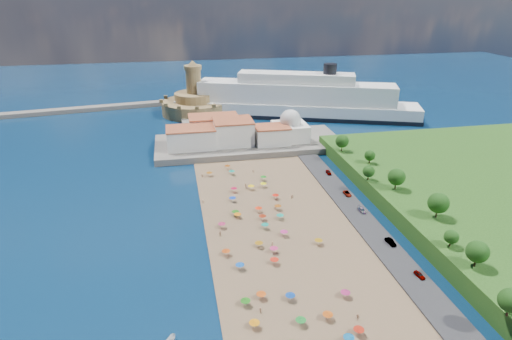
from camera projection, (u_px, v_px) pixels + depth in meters
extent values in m
plane|color=#071938|center=(259.00, 222.00, 141.79)|extent=(700.00, 700.00, 0.00)
cube|color=#59544C|center=(249.00, 144.00, 208.86)|extent=(90.00, 36.00, 3.00)
cube|color=#59544C|center=(199.00, 126.00, 236.66)|extent=(18.00, 70.00, 2.40)
cube|color=#59544C|center=(32.00, 113.00, 259.82)|extent=(199.03, 34.77, 2.60)
cube|color=silver|center=(191.00, 138.00, 197.92)|extent=(22.00, 14.00, 9.00)
cube|color=silver|center=(233.00, 132.00, 202.89)|extent=(18.00, 16.00, 11.00)
cube|color=silver|center=(272.00, 135.00, 203.06)|extent=(16.00, 12.00, 8.00)
cube|color=silver|center=(214.00, 127.00, 212.49)|extent=(24.00, 14.00, 10.00)
cube|color=silver|center=(290.00, 132.00, 208.45)|extent=(16.00, 16.00, 8.00)
sphere|color=silver|center=(290.00, 120.00, 206.10)|extent=(10.00, 10.00, 10.00)
cylinder|color=silver|center=(291.00, 112.00, 204.60)|extent=(1.20, 1.20, 1.60)
cylinder|color=#97814B|center=(195.00, 107.00, 262.63)|extent=(40.00, 40.00, 8.00)
cylinder|color=#97814B|center=(194.00, 97.00, 260.08)|extent=(24.00, 24.00, 5.00)
cylinder|color=#97814B|center=(194.00, 81.00, 256.36)|extent=(9.00, 9.00, 14.00)
cylinder|color=#97814B|center=(193.00, 67.00, 253.14)|extent=(10.40, 10.40, 2.40)
cone|color=#97814B|center=(192.00, 63.00, 252.08)|extent=(6.00, 6.00, 3.00)
cube|color=black|center=(295.00, 114.00, 258.52)|extent=(144.20, 69.53, 2.34)
cube|color=white|center=(295.00, 109.00, 257.28)|extent=(143.12, 68.81, 8.67)
cube|color=white|center=(296.00, 93.00, 253.32)|extent=(114.63, 55.41, 11.56)
cube|color=white|center=(296.00, 78.00, 249.91)|extent=(68.01, 35.50, 5.78)
cylinder|color=black|center=(330.00, 69.00, 244.99)|extent=(7.71, 7.71, 5.78)
cylinder|color=gray|center=(276.00, 197.00, 156.33)|extent=(0.07, 0.07, 2.00)
cone|color=red|center=(276.00, 194.00, 155.98)|extent=(2.50, 2.50, 0.60)
cylinder|color=gray|center=(290.00, 297.00, 105.46)|extent=(0.07, 0.07, 2.00)
cone|color=#0B3A98|center=(290.00, 294.00, 105.10)|extent=(2.50, 2.50, 0.60)
cylinder|color=gray|center=(238.00, 216.00, 143.18)|extent=(0.07, 0.07, 2.00)
cone|color=orange|center=(238.00, 213.00, 142.82)|extent=(2.50, 2.50, 0.60)
cylinder|color=gray|center=(234.00, 190.00, 161.57)|extent=(0.07, 0.07, 2.00)
cone|color=#BC0F38|center=(234.00, 188.00, 161.22)|extent=(2.50, 2.50, 0.60)
cylinder|color=gray|center=(263.00, 218.00, 142.04)|extent=(0.07, 0.07, 2.00)
cone|color=maroon|center=(263.00, 215.00, 141.68)|extent=(2.50, 2.50, 0.60)
cylinder|color=gray|center=(274.00, 250.00, 124.48)|extent=(0.07, 0.07, 2.00)
cone|color=#BF2964|center=(274.00, 247.00, 124.12)|extent=(2.50, 2.50, 0.60)
cylinder|color=gray|center=(235.00, 213.00, 144.90)|extent=(0.07, 0.07, 2.00)
cone|color=#1D6612|center=(235.00, 211.00, 144.54)|extent=(2.50, 2.50, 0.60)
cylinder|color=gray|center=(246.00, 303.00, 103.64)|extent=(0.07, 0.07, 2.00)
cone|color=#1B6A12|center=(245.00, 300.00, 103.29)|extent=(2.50, 2.50, 0.60)
cylinder|color=gray|center=(233.00, 199.00, 154.29)|extent=(0.07, 0.07, 2.00)
cone|color=#0D31AE|center=(232.00, 197.00, 153.93)|extent=(2.50, 2.50, 0.60)
cylinder|color=gray|center=(263.00, 185.00, 165.53)|extent=(0.07, 0.07, 2.00)
cone|color=#D9D40B|center=(263.00, 183.00, 165.17)|extent=(2.50, 2.50, 0.60)
cylinder|color=gray|center=(240.00, 266.00, 117.06)|extent=(0.07, 0.07, 2.00)
cone|color=#0D4BAD|center=(240.00, 264.00, 116.70)|extent=(2.50, 2.50, 0.60)
cylinder|color=gray|center=(259.00, 244.00, 127.10)|extent=(0.07, 0.07, 2.00)
cone|color=#9A670E|center=(259.00, 242.00, 126.75)|extent=(2.50, 2.50, 0.60)
cylinder|color=gray|center=(232.00, 172.00, 176.74)|extent=(0.07, 0.07, 2.00)
cone|color=#0F8D75|center=(232.00, 170.00, 176.38)|extent=(2.50, 2.50, 0.60)
cylinder|color=gray|center=(254.00, 325.00, 96.85)|extent=(0.07, 0.07, 2.00)
cone|color=orange|center=(254.00, 321.00, 96.50)|extent=(2.50, 2.50, 0.60)
cylinder|color=gray|center=(301.00, 322.00, 97.65)|extent=(0.07, 0.07, 2.00)
cone|color=#157925|center=(301.00, 319.00, 97.30)|extent=(2.50, 2.50, 0.60)
cylinder|color=gray|center=(251.00, 187.00, 163.52)|extent=(0.07, 0.07, 2.00)
cone|color=yellow|center=(251.00, 185.00, 163.16)|extent=(2.50, 2.50, 0.60)
cylinder|color=gray|center=(359.00, 331.00, 94.95)|extent=(0.07, 0.07, 2.00)
cone|color=#AF1F0E|center=(359.00, 328.00, 94.59)|extent=(2.50, 2.50, 0.60)
cylinder|color=gray|center=(280.00, 217.00, 142.52)|extent=(0.07, 0.07, 2.00)
cone|color=#0F8D77|center=(280.00, 214.00, 142.17)|extent=(2.50, 2.50, 0.60)
cylinder|color=gray|center=(318.00, 242.00, 128.41)|extent=(0.07, 0.07, 2.00)
cone|color=#9D6E0E|center=(319.00, 239.00, 128.06)|extent=(2.50, 2.50, 0.60)
cylinder|color=gray|center=(261.00, 296.00, 105.91)|extent=(0.07, 0.07, 2.00)
cone|color=#C3490F|center=(261.00, 293.00, 105.55)|extent=(2.50, 2.50, 0.60)
cylinder|color=gray|center=(226.00, 253.00, 123.18)|extent=(0.07, 0.07, 2.00)
cone|color=#B53F0E|center=(226.00, 250.00, 122.82)|extent=(2.50, 2.50, 0.60)
cylinder|color=gray|center=(274.00, 261.00, 119.31)|extent=(0.07, 0.07, 2.00)
cone|color=red|center=(274.00, 259.00, 118.96)|extent=(2.50, 2.50, 0.60)
cylinder|color=gray|center=(209.00, 174.00, 175.28)|extent=(0.07, 0.07, 2.00)
cone|color=#93520D|center=(209.00, 172.00, 174.93)|extent=(2.50, 2.50, 0.60)
cylinder|color=gray|center=(345.00, 294.00, 106.47)|extent=(0.07, 0.07, 2.00)
cone|color=#A0225C|center=(346.00, 291.00, 106.12)|extent=(2.50, 2.50, 0.60)
cylinder|color=gray|center=(284.00, 233.00, 132.91)|extent=(0.07, 0.07, 2.00)
cone|color=#BE2875|center=(284.00, 231.00, 132.56)|extent=(2.50, 2.50, 0.60)
cylinder|color=gray|center=(259.00, 210.00, 147.15)|extent=(0.07, 0.07, 2.00)
cone|color=red|center=(259.00, 207.00, 146.80)|extent=(2.50, 2.50, 0.60)
cylinder|color=gray|center=(222.00, 225.00, 137.35)|extent=(0.07, 0.07, 2.00)
cone|color=#A1224C|center=(222.00, 223.00, 137.00)|extent=(2.50, 2.50, 0.60)
cylinder|color=gray|center=(227.00, 167.00, 182.04)|extent=(0.07, 0.07, 2.00)
cone|color=#853E0C|center=(227.00, 165.00, 181.69)|extent=(2.50, 2.50, 0.60)
cylinder|color=gray|center=(349.00, 339.00, 92.79)|extent=(0.07, 0.07, 2.00)
cone|color=#0B5E99|center=(349.00, 336.00, 92.44)|extent=(2.50, 2.50, 0.60)
cylinder|color=gray|center=(328.00, 316.00, 99.31)|extent=(0.07, 0.07, 2.00)
cone|color=#BE4C0F|center=(328.00, 313.00, 98.95)|extent=(2.50, 2.50, 0.60)
cylinder|color=gray|center=(263.00, 178.00, 171.49)|extent=(0.07, 0.07, 2.00)
cone|color=#157B19|center=(263.00, 176.00, 171.14)|extent=(2.50, 2.50, 0.60)
cylinder|color=gray|center=(265.00, 226.00, 136.91)|extent=(0.07, 0.07, 2.00)
cone|color=#0D7F6A|center=(265.00, 224.00, 136.56)|extent=(2.50, 2.50, 0.60)
cylinder|color=gray|center=(278.00, 207.00, 148.64)|extent=(0.07, 0.07, 2.00)
cone|color=#91460D|center=(278.00, 205.00, 148.28)|extent=(2.50, 2.50, 0.60)
imported|color=tan|center=(220.00, 233.00, 133.03)|extent=(1.01, 1.09, 1.79)
imported|color=tan|center=(261.00, 311.00, 101.38)|extent=(0.77, 1.52, 1.57)
imported|color=tan|center=(253.00, 171.00, 178.43)|extent=(0.94, 1.17, 1.59)
imported|color=tan|center=(246.00, 186.00, 165.11)|extent=(1.15, 1.11, 1.86)
imported|color=tan|center=(358.00, 317.00, 99.21)|extent=(1.08, 1.04, 1.81)
imported|color=tan|center=(292.00, 197.00, 156.38)|extent=(1.54, 0.55, 1.64)
imported|color=tan|center=(272.00, 244.00, 127.53)|extent=(0.99, 0.73, 1.86)
imported|color=tan|center=(203.00, 202.00, 152.85)|extent=(1.25, 0.96, 1.71)
imported|color=tan|center=(202.00, 176.00, 173.87)|extent=(1.16, 0.70, 1.85)
imported|color=tan|center=(275.00, 207.00, 149.07)|extent=(0.70, 0.70, 1.64)
imported|color=gray|center=(347.00, 193.00, 158.55)|extent=(2.08, 4.51, 1.25)
imported|color=gray|center=(329.00, 172.00, 176.61)|extent=(1.88, 4.17, 1.39)
imported|color=gray|center=(420.00, 275.00, 113.53)|extent=(2.00, 3.77, 1.22)
imported|color=gray|center=(362.00, 210.00, 146.69)|extent=(1.99, 4.42, 1.26)
imported|color=gray|center=(391.00, 242.00, 128.13)|extent=(2.00, 4.50, 1.44)
cylinder|color=#382314|center=(508.00, 310.00, 92.14)|extent=(0.50, 0.50, 2.96)
sphere|color=#14380F|center=(511.00, 301.00, 91.09)|extent=(5.34, 5.34, 5.34)
cylinder|color=#382314|center=(475.00, 261.00, 108.65)|extent=(0.50, 0.50, 3.17)
sphere|color=#14380F|center=(478.00, 252.00, 107.53)|extent=(5.71, 5.71, 5.71)
cylinder|color=#382314|center=(450.00, 243.00, 117.25)|extent=(0.50, 0.50, 2.22)
sphere|color=#14380F|center=(451.00, 237.00, 116.47)|extent=(3.99, 3.99, 3.99)
cylinder|color=#382314|center=(437.00, 212.00, 131.92)|extent=(0.50, 0.50, 3.58)
sphere|color=#14380F|center=(439.00, 203.00, 130.66)|extent=(6.44, 6.44, 6.44)
cylinder|color=#382314|center=(396.00, 185.00, 150.59)|extent=(0.50, 0.50, 3.38)
sphere|color=#14380F|center=(397.00, 177.00, 149.40)|extent=(6.08, 6.08, 6.08)
cylinder|color=#382314|center=(368.00, 177.00, 158.04)|extent=(0.50, 0.50, 2.46)
sphere|color=#14380F|center=(369.00, 171.00, 157.17)|extent=(4.43, 4.43, 4.43)
cylinder|color=#382314|center=(369.00, 160.00, 173.13)|extent=(0.50, 0.50, 2.42)
sphere|color=#14380F|center=(370.00, 155.00, 172.28)|extent=(4.35, 4.35, 4.35)
cylinder|color=#382314|center=(342.00, 147.00, 186.15)|extent=(0.50, 0.50, 3.20)
sphere|color=#14380F|center=(342.00, 141.00, 185.02)|extent=(5.76, 5.76, 5.76)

